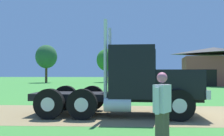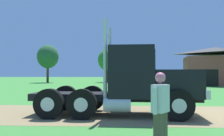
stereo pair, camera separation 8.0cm
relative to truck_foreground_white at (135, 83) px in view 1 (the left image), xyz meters
name	(u,v)px [view 1 (the left image)]	position (x,y,z in m)	size (l,w,h in m)	color
ground_plane	(204,114)	(2.87, 0.33, -1.32)	(200.00, 200.00, 0.00)	#3E8636
dirt_track	(204,114)	(2.87, 0.33, -1.31)	(120.00, 5.03, 0.01)	#8C784F
truck_foreground_white	(135,83)	(0.00, 0.00, 0.00)	(6.97, 2.84, 3.76)	black
visitor_walking_mid	(162,109)	(0.34, -4.56, -0.38)	(0.44, 0.50, 1.73)	silver
shed_building	(214,67)	(12.46, 24.99, 1.28)	(9.49, 7.74, 5.39)	brown
tree_left	(46,57)	(-14.45, 34.23, 3.43)	(3.91, 3.91, 6.93)	#513823
tree_mid	(107,60)	(-3.49, 36.45, 2.92)	(3.81, 3.81, 6.36)	#513823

